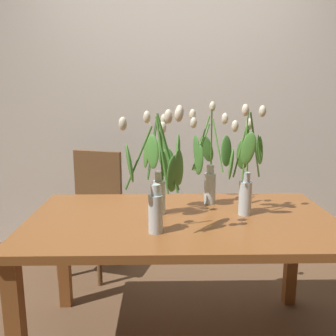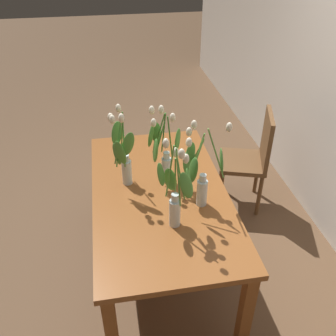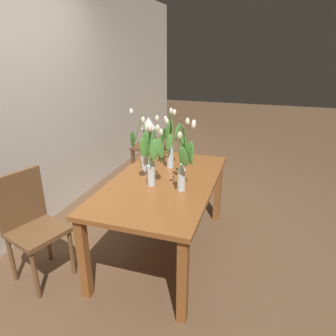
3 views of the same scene
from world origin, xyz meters
The scene contains 11 objects.
ground_plane centered at (0.00, 0.00, 0.00)m, with size 18.00×18.00×0.00m, color brown.
room_wall_rear centered at (0.00, 1.48, 1.35)m, with size 9.00×0.10×2.70m, color silver.
dining_table centered at (0.00, 0.00, 0.65)m, with size 1.60×0.90×0.74m.
tulip_vase_0 centered at (-0.12, -0.22, 0.98)m, with size 0.29×0.17×0.59m.
tulip_vase_1 centered at (-0.12, 0.05, 0.97)m, with size 0.18×0.25×0.55m.
tulip_vase_2 centered at (0.33, 0.04, 0.97)m, with size 0.21×0.23×0.58m.
tulip_vase_3 centered at (0.16, 0.23, 0.97)m, with size 0.24×0.27×0.59m.
dining_chair centered at (-0.65, 0.93, 0.52)m, with size 0.50×0.50×0.93m.
side_table centered at (1.55, 0.73, 0.43)m, with size 0.44×0.44×0.55m.
table_lamp centered at (1.57, 0.75, 0.86)m, with size 0.22×0.22×0.40m.
pillar_candle centered at (1.66, 0.67, 0.59)m, with size 0.06×0.06×0.07m, color #B72D23.
Camera 3 is at (-2.34, -0.80, 1.83)m, focal length 32.41 mm.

